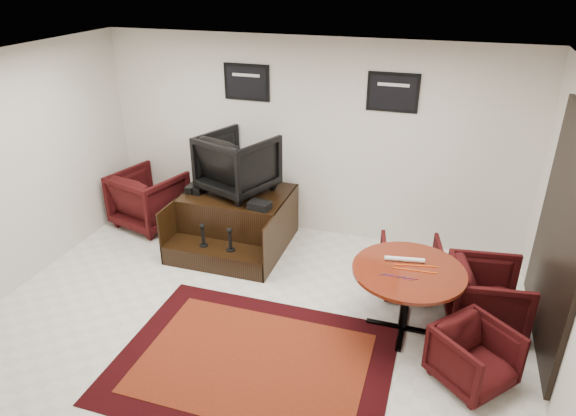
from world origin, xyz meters
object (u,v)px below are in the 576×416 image
at_px(shine_podium, 236,221).
at_px(shine_chair, 238,160).
at_px(meeting_table, 408,277).
at_px(table_chair_back, 410,264).
at_px(armchair_side, 149,196).
at_px(table_chair_window, 488,294).
at_px(table_chair_corner, 475,354).

xyz_separation_m(shine_podium, shine_chair, (0.00, 0.15, 0.86)).
bearing_deg(meeting_table, table_chair_back, 91.82).
distance_m(shine_podium, armchair_side, 1.49).
bearing_deg(shine_chair, meeting_table, 172.30).
height_order(meeting_table, table_chair_window, table_chair_window).
height_order(shine_chair, table_chair_back, shine_chair).
bearing_deg(table_chair_window, table_chair_back, 55.83).
height_order(shine_chair, armchair_side, shine_chair).
height_order(shine_chair, table_chair_corner, shine_chair).
height_order(shine_podium, table_chair_corner, shine_podium).
relative_size(shine_chair, meeting_table, 0.77).
relative_size(shine_chair, table_chair_window, 1.12).
bearing_deg(shine_podium, meeting_table, -26.37).
distance_m(armchair_side, meeting_table, 4.20).
relative_size(shine_chair, table_chair_back, 1.26).
bearing_deg(armchair_side, shine_podium, -170.16).
bearing_deg(table_chair_back, shine_podium, -20.66).
bearing_deg(meeting_table, shine_podium, 153.63).
distance_m(table_chair_back, table_chair_window, 0.97).
bearing_deg(meeting_table, table_chair_window, 23.04).
height_order(shine_podium, meeting_table, meeting_table).
relative_size(shine_podium, shine_chair, 1.65).
xyz_separation_m(armchair_side, table_chair_corner, (4.66, -1.97, -0.13)).
distance_m(table_chair_back, table_chair_corner, 1.57).
distance_m(meeting_table, table_chair_back, 0.86).
relative_size(armchair_side, table_chair_corner, 1.39).
bearing_deg(table_chair_back, meeting_table, 81.21).
distance_m(shine_podium, shine_chair, 0.87).
bearing_deg(table_chair_corner, table_chair_window, 33.26).
bearing_deg(table_chair_corner, meeting_table, 91.18).
height_order(shine_chair, table_chair_window, shine_chair).
relative_size(table_chair_back, table_chair_corner, 1.08).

